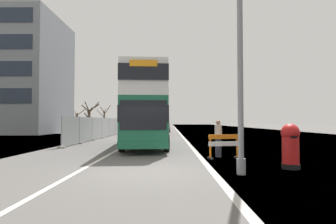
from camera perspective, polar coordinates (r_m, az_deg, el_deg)
name	(u,v)px	position (r m, az deg, el deg)	size (l,w,h in m)	color
ground	(162,172)	(9.66, -1.25, -12.24)	(140.00, 280.00, 0.10)	#565451
double_decker_bus	(146,108)	(18.72, -4.62, 0.82)	(3.23, 10.65, 4.84)	#196042
lamppost_foreground	(240,49)	(9.47, 14.53, 12.41)	(0.29, 0.70, 8.50)	gray
red_pillar_postbox	(290,144)	(10.85, 23.75, -6.02)	(0.64, 0.64, 1.60)	black
roadworks_barrier	(224,144)	(12.81, 11.35, -6.45)	(1.46, 0.67, 1.10)	orange
construction_site_fence	(101,128)	(28.33, -13.45, -3.26)	(0.44, 20.60, 2.07)	#A8AAAD
car_oncoming_near	(160,126)	(34.41, -1.75, -2.87)	(2.04, 4.27, 2.37)	black
car_receding_mid	(164,125)	(43.09, -0.91, -2.70)	(2.09, 4.47, 2.34)	slate
bare_tree_far_verge_near	(77,120)	(52.41, -18.09, -1.60)	(3.52, 2.71, 4.26)	#4C3D2D
bare_tree_far_verge_mid	(89,117)	(46.97, -15.77, -0.93)	(2.75, 2.75, 4.88)	#4C3D2D
bare_tree_far_verge_far	(104,118)	(61.69, -12.92, -1.18)	(2.92, 2.58, 5.23)	#4C3D2D
pedestrian_at_kerb	(218,138)	(13.44, 10.24, -5.32)	(0.34, 0.34, 1.74)	#2D3342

